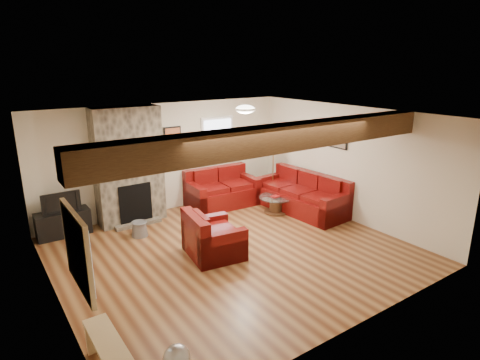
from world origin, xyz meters
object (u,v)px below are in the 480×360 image
(sofa_three, at_px, (301,193))
(armchair_red, at_px, (214,234))
(loveseat, at_px, (222,188))
(coffee_table, at_px, (276,205))
(television, at_px, (60,202))
(tv_cabinet, at_px, (63,223))
(floor_lamp, at_px, (273,150))

(sofa_three, xyz_separation_m, armchair_red, (-2.84, -0.78, -0.03))
(loveseat, distance_m, coffee_table, 1.38)
(loveseat, bearing_deg, armchair_red, -122.48)
(television, bearing_deg, tv_cabinet, 0.00)
(loveseat, relative_size, coffee_table, 2.11)
(loveseat, relative_size, floor_lamp, 1.10)
(coffee_table, bearing_deg, floor_lamp, 56.06)
(armchair_red, relative_size, television, 1.39)
(sofa_three, bearing_deg, floor_lamp, -178.47)
(floor_lamp, bearing_deg, loveseat, 160.67)
(coffee_table, xyz_separation_m, floor_lamp, (0.48, 0.71, 1.11))
(armchair_red, bearing_deg, tv_cabinet, 48.07)
(tv_cabinet, bearing_deg, coffee_table, -18.39)
(loveseat, bearing_deg, tv_cabinet, 178.35)
(loveseat, bearing_deg, sofa_three, -43.04)
(television, xyz_separation_m, floor_lamp, (4.81, -0.73, 0.58))
(coffee_table, bearing_deg, loveseat, 123.00)
(tv_cabinet, bearing_deg, loveseat, -4.78)
(television, bearing_deg, sofa_three, -18.75)
(loveseat, bearing_deg, floor_lamp, -16.20)
(tv_cabinet, distance_m, floor_lamp, 4.97)
(tv_cabinet, height_order, television, television)
(sofa_three, relative_size, floor_lamp, 1.50)
(tv_cabinet, bearing_deg, television, 0.00)
(loveseat, distance_m, television, 3.61)
(tv_cabinet, xyz_separation_m, television, (0.00, 0.00, 0.46))
(television, height_order, floor_lamp, floor_lamp)
(sofa_three, xyz_separation_m, television, (-4.89, 1.66, 0.28))
(television, bearing_deg, loveseat, -4.78)
(loveseat, height_order, coffee_table, loveseat)
(loveseat, height_order, floor_lamp, floor_lamp)
(loveseat, relative_size, armchair_red, 1.66)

